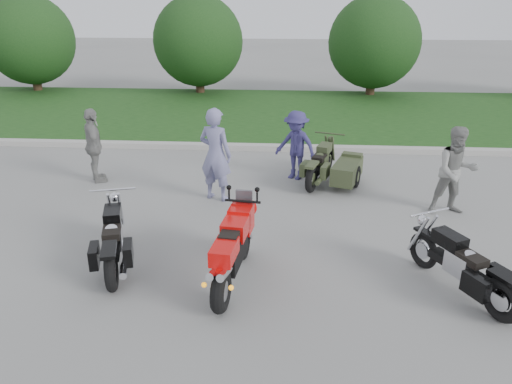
# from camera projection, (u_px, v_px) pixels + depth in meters

# --- Properties ---
(ground) EXTENTS (80.00, 80.00, 0.00)m
(ground) POSITION_uv_depth(u_px,v_px,m) (240.00, 258.00, 8.21)
(ground) COLOR gray
(ground) RESTS_ON ground
(curb) EXTENTS (60.00, 0.30, 0.15)m
(curb) POSITION_uv_depth(u_px,v_px,m) (262.00, 147.00, 13.73)
(curb) COLOR #ADABA3
(curb) RESTS_ON ground
(grass_strip) EXTENTS (60.00, 8.00, 0.14)m
(grass_strip) POSITION_uv_depth(u_px,v_px,m) (268.00, 113.00, 17.57)
(grass_strip) COLOR #326121
(grass_strip) RESTS_ON ground
(tree_far_left) EXTENTS (3.60, 3.60, 4.00)m
(tree_far_left) POSITION_uv_depth(u_px,v_px,m) (30.00, 40.00, 20.50)
(tree_far_left) COLOR #3F2B1C
(tree_far_left) RESTS_ON ground
(tree_mid_left) EXTENTS (3.60, 3.60, 4.00)m
(tree_mid_left) POSITION_uv_depth(u_px,v_px,m) (198.00, 41.00, 20.06)
(tree_mid_left) COLOR #3F2B1C
(tree_mid_left) RESTS_ON ground
(tree_mid_right) EXTENTS (3.60, 3.60, 4.00)m
(tree_mid_right) POSITION_uv_depth(u_px,v_px,m) (374.00, 42.00, 19.61)
(tree_mid_right) COLOR #3F2B1C
(tree_mid_right) RESTS_ON ground
(sportbike_red) EXTENTS (0.51, 2.10, 1.00)m
(sportbike_red) POSITION_uv_depth(u_px,v_px,m) (232.00, 249.00, 7.28)
(sportbike_red) COLOR black
(sportbike_red) RESTS_ON ground
(cruiser_left) EXTENTS (0.77, 2.13, 0.83)m
(cruiser_left) POSITION_uv_depth(u_px,v_px,m) (114.00, 242.00, 7.82)
(cruiser_left) COLOR black
(cruiser_left) RESTS_ON ground
(cruiser_right) EXTENTS (1.10, 1.94, 0.81)m
(cruiser_right) POSITION_uv_depth(u_px,v_px,m) (465.00, 269.00, 7.08)
(cruiser_right) COLOR black
(cruiser_right) RESTS_ON ground
(cruiser_sidecar) EXTENTS (1.39, 2.02, 0.80)m
(cruiser_sidecar) POSITION_uv_depth(u_px,v_px,m) (335.00, 169.00, 11.19)
(cruiser_sidecar) COLOR black
(cruiser_sidecar) RESTS_ON ground
(person_stripe) EXTENTS (0.83, 0.69, 1.95)m
(person_stripe) POSITION_uv_depth(u_px,v_px,m) (216.00, 155.00, 10.19)
(person_stripe) COLOR #7979A4
(person_stripe) RESTS_ON ground
(person_grey) EXTENTS (0.91, 0.74, 1.74)m
(person_grey) POSITION_uv_depth(u_px,v_px,m) (456.00, 171.00, 9.56)
(person_grey) COLOR gray
(person_grey) RESTS_ON ground
(person_denim) EXTENTS (1.19, 1.02, 1.60)m
(person_denim) POSITION_uv_depth(u_px,v_px,m) (296.00, 145.00, 11.40)
(person_denim) COLOR navy
(person_denim) RESTS_ON ground
(person_back) EXTENTS (0.82, 1.07, 1.70)m
(person_back) POSITION_uv_depth(u_px,v_px,m) (94.00, 146.00, 11.20)
(person_back) COLOR gray
(person_back) RESTS_ON ground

